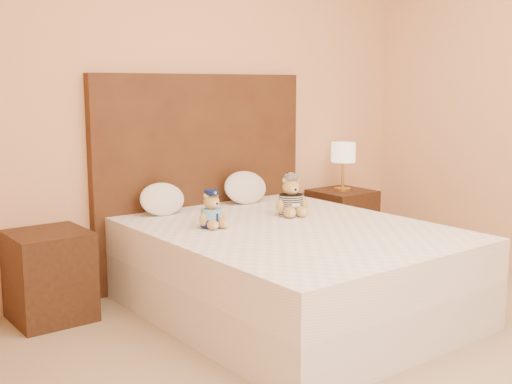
{
  "coord_description": "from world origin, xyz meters",
  "views": [
    {
      "loc": [
        -2.54,
        -1.75,
        1.43
      ],
      "look_at": [
        -0.09,
        1.45,
        0.75
      ],
      "focal_mm": 45.0,
      "sensor_mm": 36.0,
      "label": 1
    }
  ],
  "objects_px": {
    "teddy_police": "(212,209)",
    "bed": "(291,270)",
    "nightstand_left": "(50,276)",
    "pillow_right": "(245,186)",
    "lamp": "(343,155)",
    "pillow_left": "(162,198)",
    "teddy_prisoner": "(291,196)",
    "nightstand_right": "(342,222)"
  },
  "relations": [
    {
      "from": "teddy_police",
      "to": "bed",
      "type": "bearing_deg",
      "value": -37.65
    },
    {
      "from": "nightstand_left",
      "to": "pillow_left",
      "type": "height_order",
      "value": "pillow_left"
    },
    {
      "from": "bed",
      "to": "pillow_right",
      "type": "height_order",
      "value": "pillow_right"
    },
    {
      "from": "nightstand_right",
      "to": "pillow_right",
      "type": "xyz_separation_m",
      "value": [
        -0.99,
        0.03,
        0.4
      ]
    },
    {
      "from": "bed",
      "to": "teddy_police",
      "type": "xyz_separation_m",
      "value": [
        -0.4,
        0.3,
        0.39
      ]
    },
    {
      "from": "teddy_prisoner",
      "to": "pillow_right",
      "type": "distance_m",
      "value": 0.55
    },
    {
      "from": "lamp",
      "to": "nightstand_left",
      "type": "bearing_deg",
      "value": 180.0
    },
    {
      "from": "teddy_police",
      "to": "lamp",
      "type": "bearing_deg",
      "value": 16.08
    },
    {
      "from": "lamp",
      "to": "teddy_prisoner",
      "type": "distance_m",
      "value": 1.16
    },
    {
      "from": "teddy_police",
      "to": "pillow_right",
      "type": "distance_m",
      "value": 0.85
    },
    {
      "from": "nightstand_right",
      "to": "teddy_prisoner",
      "type": "relative_size",
      "value": 2.05
    },
    {
      "from": "pillow_left",
      "to": "nightstand_right",
      "type": "bearing_deg",
      "value": -1.02
    },
    {
      "from": "lamp",
      "to": "pillow_right",
      "type": "bearing_deg",
      "value": 178.26
    },
    {
      "from": "bed",
      "to": "teddy_prisoner",
      "type": "relative_size",
      "value": 7.44
    },
    {
      "from": "pillow_left",
      "to": "lamp",
      "type": "bearing_deg",
      "value": -1.02
    },
    {
      "from": "bed",
      "to": "pillow_left",
      "type": "distance_m",
      "value": 1.02
    },
    {
      "from": "lamp",
      "to": "pillow_left",
      "type": "relative_size",
      "value": 1.2
    },
    {
      "from": "nightstand_left",
      "to": "pillow_right",
      "type": "bearing_deg",
      "value": 1.14
    },
    {
      "from": "nightstand_left",
      "to": "bed",
      "type": "bearing_deg",
      "value": -32.62
    },
    {
      "from": "nightstand_left",
      "to": "pillow_left",
      "type": "xyz_separation_m",
      "value": [
        0.81,
        0.03,
        0.39
      ]
    },
    {
      "from": "pillow_right",
      "to": "teddy_prisoner",
      "type": "bearing_deg",
      "value": -92.9
    },
    {
      "from": "pillow_right",
      "to": "teddy_police",
      "type": "bearing_deg",
      "value": -140.93
    },
    {
      "from": "nightstand_right",
      "to": "pillow_left",
      "type": "relative_size",
      "value": 1.65
    },
    {
      "from": "nightstand_left",
      "to": "nightstand_right",
      "type": "distance_m",
      "value": 2.5
    },
    {
      "from": "nightstand_left",
      "to": "teddy_prisoner",
      "type": "distance_m",
      "value": 1.63
    },
    {
      "from": "bed",
      "to": "pillow_right",
      "type": "bearing_deg",
      "value": 72.52
    },
    {
      "from": "teddy_prisoner",
      "to": "pillow_right",
      "type": "bearing_deg",
      "value": 102.96
    },
    {
      "from": "teddy_police",
      "to": "teddy_prisoner",
      "type": "relative_size",
      "value": 0.87
    },
    {
      "from": "teddy_police",
      "to": "pillow_left",
      "type": "height_order",
      "value": "pillow_left"
    },
    {
      "from": "teddy_prisoner",
      "to": "nightstand_left",
      "type": "bearing_deg",
      "value": 176.43
    },
    {
      "from": "nightstand_left",
      "to": "teddy_prisoner",
      "type": "bearing_deg",
      "value": -19.43
    },
    {
      "from": "bed",
      "to": "nightstand_right",
      "type": "relative_size",
      "value": 3.64
    },
    {
      "from": "teddy_prisoner",
      "to": "pillow_left",
      "type": "bearing_deg",
      "value": 156.58
    },
    {
      "from": "bed",
      "to": "teddy_police",
      "type": "bearing_deg",
      "value": 143.3
    },
    {
      "from": "nightstand_left",
      "to": "pillow_right",
      "type": "relative_size",
      "value": 1.5
    },
    {
      "from": "nightstand_right",
      "to": "nightstand_left",
      "type": "bearing_deg",
      "value": 180.0
    },
    {
      "from": "nightstand_right",
      "to": "lamp",
      "type": "relative_size",
      "value": 1.38
    },
    {
      "from": "teddy_prisoner",
      "to": "pillow_right",
      "type": "height_order",
      "value": "teddy_prisoner"
    },
    {
      "from": "bed",
      "to": "nightstand_left",
      "type": "height_order",
      "value": "same"
    },
    {
      "from": "pillow_left",
      "to": "pillow_right",
      "type": "height_order",
      "value": "pillow_right"
    },
    {
      "from": "teddy_police",
      "to": "pillow_left",
      "type": "bearing_deg",
      "value": 94.0
    },
    {
      "from": "bed",
      "to": "nightstand_left",
      "type": "xyz_separation_m",
      "value": [
        -1.25,
        0.8,
        -0.0
      ]
    }
  ]
}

